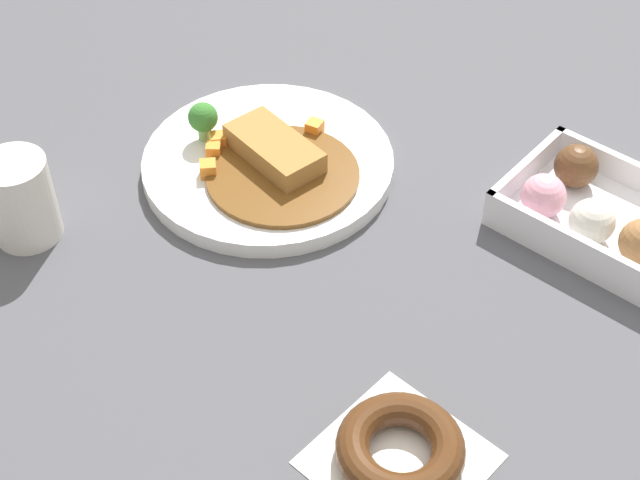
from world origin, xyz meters
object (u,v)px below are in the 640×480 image
curry_plate (268,162)px  donut_box (596,214)px  coffee_mug (21,199)px  chocolate_ring_donut (400,449)px

curry_plate → donut_box: size_ratio=1.39×
curry_plate → coffee_mug: (-0.12, -0.23, 0.03)m
curry_plate → coffee_mug: coffee_mug is taller
chocolate_ring_donut → coffee_mug: bearing=-176.2°
donut_box → chocolate_ring_donut: bearing=-87.6°
donut_box → chocolate_ring_donut: size_ratio=1.46×
donut_box → chocolate_ring_donut: (0.01, -0.35, -0.01)m
chocolate_ring_donut → coffee_mug: (-0.45, -0.03, 0.03)m
curry_plate → coffee_mug: 0.26m
coffee_mug → chocolate_ring_donut: bearing=3.8°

